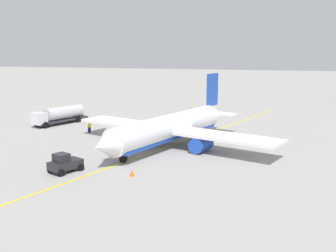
{
  "coord_description": "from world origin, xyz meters",
  "views": [
    {
      "loc": [
        52.77,
        13.97,
        13.73
      ],
      "look_at": [
        0.0,
        0.0,
        3.0
      ],
      "focal_mm": 42.93,
      "sensor_mm": 36.0,
      "label": 1
    }
  ],
  "objects_px": {
    "pushback_tug": "(65,163)",
    "refueling_worker": "(89,127)",
    "fuel_tanker": "(60,115)",
    "airplane": "(170,128)",
    "safety_cone_nose": "(132,173)"
  },
  "relations": [
    {
      "from": "pushback_tug",
      "to": "refueling_worker",
      "type": "height_order",
      "value": "pushback_tug"
    },
    {
      "from": "fuel_tanker",
      "to": "refueling_worker",
      "type": "bearing_deg",
      "value": 57.75
    },
    {
      "from": "fuel_tanker",
      "to": "refueling_worker",
      "type": "distance_m",
      "value": 9.92
    },
    {
      "from": "airplane",
      "to": "fuel_tanker",
      "type": "xyz_separation_m",
      "value": [
        -11.08,
        -23.56,
        -0.87
      ]
    },
    {
      "from": "fuel_tanker",
      "to": "pushback_tug",
      "type": "xyz_separation_m",
      "value": [
        25.6,
        15.16,
        -0.72
      ]
    },
    {
      "from": "fuel_tanker",
      "to": "refueling_worker",
      "type": "relative_size",
      "value": 6.5
    },
    {
      "from": "pushback_tug",
      "to": "safety_cone_nose",
      "type": "relative_size",
      "value": 6.42
    },
    {
      "from": "refueling_worker",
      "to": "safety_cone_nose",
      "type": "bearing_deg",
      "value": 36.39
    },
    {
      "from": "airplane",
      "to": "refueling_worker",
      "type": "relative_size",
      "value": 18.33
    },
    {
      "from": "airplane",
      "to": "fuel_tanker",
      "type": "height_order",
      "value": "airplane"
    },
    {
      "from": "pushback_tug",
      "to": "fuel_tanker",
      "type": "bearing_deg",
      "value": -149.37
    },
    {
      "from": "fuel_tanker",
      "to": "pushback_tug",
      "type": "distance_m",
      "value": 29.76
    },
    {
      "from": "airplane",
      "to": "fuel_tanker",
      "type": "bearing_deg",
      "value": -115.19
    },
    {
      "from": "fuel_tanker",
      "to": "airplane",
      "type": "bearing_deg",
      "value": 64.81
    },
    {
      "from": "pushback_tug",
      "to": "safety_cone_nose",
      "type": "xyz_separation_m",
      "value": [
        -0.59,
        7.75,
        -0.69
      ]
    }
  ]
}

